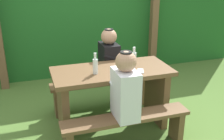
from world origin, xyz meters
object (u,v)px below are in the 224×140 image
Objects in this scene: bottle_right at (134,58)px; drinking_glass at (124,61)px; picnic_table at (112,89)px; person_black_coat at (109,57)px; bench_near at (126,126)px; person_white_shirt at (125,88)px; cell_phone at (140,71)px; bench_far at (101,88)px; bottle_left at (95,65)px.

drinking_glass is at bearing 134.67° from bottle_right.
picnic_table is 14.63× the size of drinking_glass.
picnic_table is at bearing -103.41° from person_black_coat.
person_black_coat is at bearing 83.22° from bench_near.
bottle_right is at bearing 59.99° from person_white_shirt.
bench_near is 0.82m from bottle_right.
bench_near is 0.45m from person_white_shirt.
bottle_right is 1.71× the size of cell_phone.
drinking_glass is at bearing 131.30° from cell_phone.
person_white_shirt is 1.00× the size of person_black_coat.
bench_near is 1.95× the size of person_black_coat.
bench_near is at bearing -90.00° from bench_far.
drinking_glass is (0.21, 0.62, 0.06)m from person_white_shirt.
bottle_left is (-0.22, -0.07, 0.35)m from picnic_table.
person_white_shirt reaches higher than bench_far.
bottle_right reaches higher than cell_phone.
person_black_coat is 3.00× the size of bottle_right.
person_white_shirt is 5.14× the size of cell_phone.
drinking_glass reaches higher than picnic_table.
picnic_table is 1.95× the size of person_white_shirt.
drinking_glass is 0.46m from bottle_left.
person_white_shirt reaches higher than bottle_left.
bench_far is at bearing 88.93° from person_white_shirt.
drinking_glass is at bearing 31.30° from picnic_table.
cell_phone is at bearing -70.31° from drinking_glass.
drinking_glass is at bearing -63.15° from bench_far.
person_black_coat reaches higher than cell_phone.
picnic_table is at bearing -90.00° from bench_far.
person_black_coat is at bearing 59.29° from bottle_left.
cell_phone is at bearing -87.22° from bottle_right.
person_black_coat reaches higher than picnic_table.
picnic_table is 0.55m from person_white_shirt.
bench_far is (0.00, 0.50, -0.22)m from picnic_table.
bottle_right is (0.17, -0.47, 0.11)m from person_black_coat.
person_white_shirt reaches higher than drinking_glass.
bench_far is 1.10m from person_white_shirt.
bench_near is at bearing -109.05° from cell_phone.
bottle_right reaches higher than drinking_glass.
person_white_shirt is 0.49m from bottle_left.
bench_near is 1.00m from bench_far.
picnic_table is 0.55m from bench_far.
bench_far is 5.73× the size of bottle_left.
person_white_shirt is 3.00× the size of bottle_right.
person_black_coat is 0.68m from cell_phone.
drinking_glass is 0.14m from bottle_right.
bench_near and bench_far have the same top height.
bottle_right is (0.50, 0.10, 0.00)m from bottle_left.
person_black_coat is 0.67m from bottle_left.
bench_near is 0.65m from cell_phone.
bench_far is 0.86m from cell_phone.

